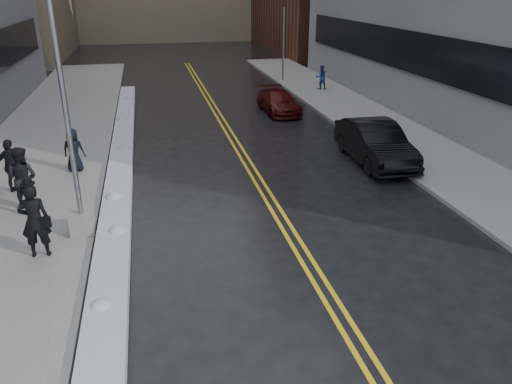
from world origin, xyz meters
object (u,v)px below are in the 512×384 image
fire_hydrant (370,123)px  pedestrian_c (74,150)px  pedestrian_d (12,166)px  pedestrian_east (321,77)px  pedestrian_fedora (35,221)px  lamppost (72,152)px  car_black (375,143)px  pedestrian_b (22,178)px  traffic_signal (284,34)px  car_maroon (279,102)px

fire_hydrant → pedestrian_c: 13.34m
pedestrian_d → pedestrian_east: 21.70m
pedestrian_c → pedestrian_d: (-1.75, -1.73, 0.11)m
pedestrian_fedora → pedestrian_c: pedestrian_fedora is taller
lamppost → car_black: bearing=21.4°
pedestrian_b → pedestrian_d: (-0.61, 1.40, -0.07)m
pedestrian_d → pedestrian_east: bearing=-115.5°
pedestrian_c → car_black: (11.55, -1.12, -0.14)m
pedestrian_c → car_black: bearing=-173.3°
traffic_signal → car_maroon: size_ratio=1.42×
traffic_signal → pedestrian_c: size_ratio=3.71×
traffic_signal → pedestrian_east: bearing=-66.0°
lamppost → car_maroon: size_ratio=1.81×
pedestrian_b → fire_hydrant: bearing=-135.2°
car_maroon → lamppost: bearing=-126.9°
pedestrian_fedora → car_black: pedestrian_fedora is taller
pedestrian_fedora → traffic_signal: bearing=-120.9°
pedestrian_c → car_maroon: 12.69m
car_black → pedestrian_d: bearing=-175.9°
fire_hydrant → pedestrian_d: (-14.81, -4.38, 0.52)m
pedestrian_b → pedestrian_c: (1.14, 3.13, -0.18)m
pedestrian_fedora → pedestrian_east: (14.39, 19.45, -0.21)m
pedestrian_east → car_black: 14.36m
car_maroon → traffic_signal: bearing=71.3°
pedestrian_b → pedestrian_fedora: bearing=128.5°
lamppost → pedestrian_c: (-0.77, 5.35, -1.57)m
traffic_signal → pedestrian_d: size_ratio=3.27×
pedestrian_fedora → car_maroon: bearing=-127.3°
traffic_signal → car_maroon: 9.58m
lamppost → pedestrian_east: 22.79m
traffic_signal → pedestrian_fedora: 26.49m
fire_hydrant → pedestrian_c: (-13.07, -2.65, 0.41)m
pedestrian_east → pedestrian_b: bearing=43.7°
traffic_signal → pedestrian_d: (-14.31, -18.38, -2.34)m
pedestrian_b → car_black: (12.69, 2.01, -0.32)m
fire_hydrant → car_maroon: 6.07m
fire_hydrant → car_maroon: size_ratio=0.17×
pedestrian_fedora → car_black: (11.75, 5.34, -0.33)m
pedestrian_fedora → pedestrian_b: (-0.94, 3.33, -0.01)m
pedestrian_b → pedestrian_d: bearing=-43.9°
pedestrian_c → fire_hydrant: bearing=-156.3°
car_black → pedestrian_b: bearing=-169.5°
pedestrian_b → pedestrian_east: size_ratio=1.25×
lamppost → car_maroon: 16.21m
traffic_signal → pedestrian_b: size_ratio=3.04×
pedestrian_b → pedestrian_d: 1.53m
pedestrian_east → car_maroon: pedestrian_east is taller
pedestrian_c → car_maroon: size_ratio=0.38×
traffic_signal → car_black: 17.99m
pedestrian_b → pedestrian_east: (15.33, 16.13, -0.20)m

